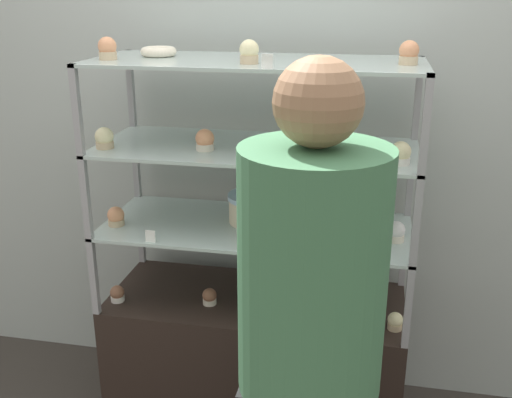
% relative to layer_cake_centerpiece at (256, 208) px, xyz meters
% --- Properties ---
extents(back_wall, '(8.00, 0.05, 2.60)m').
position_rel_layer_cake_centerpiece_xyz_m(back_wall, '(0.01, 0.34, 0.36)').
color(back_wall, '#A8B2AD').
rests_on(back_wall, ground_plane).
extents(display_base, '(1.15, 0.48, 0.58)m').
position_rel_layer_cake_centerpiece_xyz_m(display_base, '(0.01, -0.05, -0.65)').
color(display_base, black).
rests_on(display_base, ground_plane).
extents(display_riser_lower, '(1.15, 0.48, 0.31)m').
position_rel_layer_cake_centerpiece_xyz_m(display_riser_lower, '(0.01, -0.05, -0.08)').
color(display_riser_lower, '#99999E').
rests_on(display_riser_lower, display_base).
extents(display_riser_middle, '(1.15, 0.48, 0.31)m').
position_rel_layer_cake_centerpiece_xyz_m(display_riser_middle, '(0.01, -0.05, 0.23)').
color(display_riser_middle, '#99999E').
rests_on(display_riser_middle, display_riser_lower).
extents(display_riser_upper, '(1.15, 0.48, 0.31)m').
position_rel_layer_cake_centerpiece_xyz_m(display_riser_upper, '(0.01, -0.05, 0.54)').
color(display_riser_upper, '#99999E').
rests_on(display_riser_upper, display_riser_middle).
extents(layer_cake_centerpiece, '(0.22, 0.22, 0.11)m').
position_rel_layer_cake_centerpiece_xyz_m(layer_cake_centerpiece, '(0.00, 0.00, 0.00)').
color(layer_cake_centerpiece, beige).
rests_on(layer_cake_centerpiece, display_riser_lower).
extents(sheet_cake_frosted, '(0.21, 0.13, 0.06)m').
position_rel_layer_cake_centerpiece_xyz_m(sheet_cake_frosted, '(0.27, -0.09, 0.28)').
color(sheet_cake_frosted, '#C66660').
rests_on(sheet_cake_frosted, display_riser_middle).
extents(cupcake_0, '(0.05, 0.05, 0.06)m').
position_rel_layer_cake_centerpiece_xyz_m(cupcake_0, '(-0.52, -0.17, -0.33)').
color(cupcake_0, white).
rests_on(cupcake_0, display_base).
extents(cupcake_1, '(0.05, 0.05, 0.06)m').
position_rel_layer_cake_centerpiece_xyz_m(cupcake_1, '(-0.16, -0.13, -0.33)').
color(cupcake_1, beige).
rests_on(cupcake_1, display_base).
extents(cupcake_2, '(0.05, 0.05, 0.06)m').
position_rel_layer_cake_centerpiece_xyz_m(cupcake_2, '(0.19, -0.14, -0.33)').
color(cupcake_2, beige).
rests_on(cupcake_2, display_base).
extents(cupcake_3, '(0.05, 0.05, 0.06)m').
position_rel_layer_cake_centerpiece_xyz_m(cupcake_3, '(0.54, -0.17, -0.33)').
color(cupcake_3, '#CCB28C').
rests_on(cupcake_3, display_base).
extents(price_tag_0, '(0.04, 0.00, 0.04)m').
position_rel_layer_cake_centerpiece_xyz_m(price_tag_0, '(0.13, -0.27, -0.34)').
color(price_tag_0, white).
rests_on(price_tag_0, display_base).
extents(cupcake_4, '(0.06, 0.06, 0.07)m').
position_rel_layer_cake_centerpiece_xyz_m(cupcake_4, '(-0.51, -0.14, -0.02)').
color(cupcake_4, '#CCB28C').
rests_on(cupcake_4, display_riser_lower).
extents(cupcake_5, '(0.06, 0.06, 0.07)m').
position_rel_layer_cake_centerpiece_xyz_m(cupcake_5, '(0.19, -0.15, -0.02)').
color(cupcake_5, white).
rests_on(cupcake_5, display_riser_lower).
extents(cupcake_6, '(0.06, 0.06, 0.07)m').
position_rel_layer_cake_centerpiece_xyz_m(cupcake_6, '(0.52, -0.08, -0.02)').
color(cupcake_6, beige).
rests_on(cupcake_6, display_riser_lower).
extents(price_tag_1, '(0.04, 0.00, 0.04)m').
position_rel_layer_cake_centerpiece_xyz_m(price_tag_1, '(-0.33, -0.27, -0.03)').
color(price_tag_1, white).
rests_on(price_tag_1, display_riser_lower).
extents(cupcake_7, '(0.07, 0.07, 0.08)m').
position_rel_layer_cake_centerpiece_xyz_m(cupcake_7, '(-0.52, -0.17, 0.29)').
color(cupcake_7, '#CCB28C').
rests_on(cupcake_7, display_riser_middle).
extents(cupcake_8, '(0.07, 0.07, 0.08)m').
position_rel_layer_cake_centerpiece_xyz_m(cupcake_8, '(-0.16, -0.13, 0.29)').
color(cupcake_8, beige).
rests_on(cupcake_8, display_riser_middle).
extents(cupcake_9, '(0.07, 0.07, 0.08)m').
position_rel_layer_cake_centerpiece_xyz_m(cupcake_9, '(0.51, -0.17, 0.29)').
color(cupcake_9, white).
rests_on(cupcake_9, display_riser_middle).
extents(price_tag_2, '(0.04, 0.00, 0.04)m').
position_rel_layer_cake_centerpiece_xyz_m(price_tag_2, '(0.04, -0.27, 0.27)').
color(price_tag_2, white).
rests_on(price_tag_2, display_riser_middle).
extents(cupcake_10, '(0.06, 0.06, 0.08)m').
position_rel_layer_cake_centerpiece_xyz_m(cupcake_10, '(-0.49, -0.14, 0.60)').
color(cupcake_10, '#CCB28C').
rests_on(cupcake_10, display_riser_upper).
extents(cupcake_11, '(0.06, 0.06, 0.08)m').
position_rel_layer_cake_centerpiece_xyz_m(cupcake_11, '(0.01, -0.16, 0.60)').
color(cupcake_11, '#CCB28C').
rests_on(cupcake_11, display_riser_upper).
extents(cupcake_12, '(0.06, 0.06, 0.08)m').
position_rel_layer_cake_centerpiece_xyz_m(cupcake_12, '(0.51, -0.08, 0.60)').
color(cupcake_12, '#CCB28C').
rests_on(cupcake_12, display_riser_upper).
extents(price_tag_3, '(0.04, 0.00, 0.04)m').
position_rel_layer_cake_centerpiece_xyz_m(price_tag_3, '(0.09, -0.27, 0.58)').
color(price_tag_3, white).
rests_on(price_tag_3, display_riser_upper).
extents(donut_glazed, '(0.13, 0.13, 0.03)m').
position_rel_layer_cake_centerpiece_xyz_m(donut_glazed, '(-0.36, -0.01, 0.58)').
color(donut_glazed, '#EFE5CC').
rests_on(donut_glazed, display_riser_upper).
extents(customer_figure, '(0.37, 0.37, 1.60)m').
position_rel_layer_cake_centerpiece_xyz_m(customer_figure, '(0.29, -0.75, -0.09)').
color(customer_figure, black).
rests_on(customer_figure, ground_plane).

